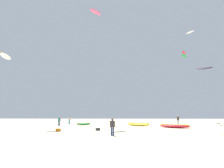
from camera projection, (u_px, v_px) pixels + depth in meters
ground_plane at (107, 148)px, 12.42m from camera, size 120.00×120.00×0.00m
person_foreground at (112, 125)px, 19.44m from camera, size 0.54×0.38×1.70m
person_midground at (178, 119)px, 35.36m from camera, size 0.53×0.40×1.76m
person_left at (69, 119)px, 38.06m from camera, size 0.52×0.36×1.59m
person_right at (59, 120)px, 34.01m from camera, size 0.52×0.36×1.59m
kite_grounded_near at (175, 126)px, 28.80m from camera, size 4.58×3.32×0.58m
kite_grounded_mid at (138, 124)px, 33.38m from camera, size 4.17×3.46×0.52m
kite_grounded_far at (84, 124)px, 35.56m from camera, size 2.87×2.79×0.37m
cooler_box at (58, 130)px, 23.79m from camera, size 0.56×0.36×0.32m
gear_bag at (98, 129)px, 24.71m from camera, size 0.56×0.36×0.32m
kite_aloft_0 at (190, 32)px, 49.34m from camera, size 1.89×2.42×0.34m
kite_aloft_1 at (184, 53)px, 43.14m from camera, size 1.81×2.44×0.36m
kite_aloft_4 at (96, 12)px, 36.01m from camera, size 2.39×2.53×0.64m
kite_aloft_5 at (6, 56)px, 31.79m from camera, size 1.95×4.08×0.59m
kite_aloft_6 at (205, 68)px, 41.97m from camera, size 3.27×2.49×0.59m
kite_aloft_7 at (184, 56)px, 51.00m from camera, size 2.65×3.46×0.43m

